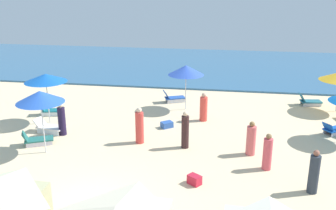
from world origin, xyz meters
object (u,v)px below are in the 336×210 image
object	(u,v)px
lounge_chair_0_0	(37,140)
beachgoer_5	(204,108)
umbrella_4	(186,70)
umbrella_0	(40,97)
lounge_chair_1_1	(309,101)
umbrella_3	(46,78)
lounge_chair_3_0	(49,127)
beachgoer_6	(251,140)
cooler_box_0	(194,180)
lounge_chair_5_0	(335,129)
cooler_box_2	(167,125)
beachgoer_1	(267,153)
lounge_chair_3_1	(51,110)
lounge_chair_4_0	(173,98)
beachgoer_3	(314,173)
beachgoer_2	(140,127)
beachgoer_0	(185,131)
beachgoer_7	(62,120)

from	to	relation	value
lounge_chair_0_0	beachgoer_5	distance (m)	8.41
beachgoer_5	umbrella_4	bearing A→B (deg)	59.92
umbrella_0	lounge_chair_1_1	xyz separation A→B (m)	(12.43, 8.65, -2.26)
umbrella_3	lounge_chair_3_0	bearing A→B (deg)	-65.46
lounge_chair_3_0	beachgoer_6	size ratio (longest dim) A/B	1.05
lounge_chair_0_0	umbrella_4	world-z (taller)	umbrella_4
beachgoer_5	cooler_box_0	xyz separation A→B (m)	(0.17, -6.71, -0.52)
lounge_chair_5_0	cooler_box_2	xyz separation A→B (m)	(-8.15, -0.48, -0.09)
beachgoer_1	cooler_box_2	size ratio (longest dim) A/B	2.67
lounge_chair_3_1	umbrella_4	size ratio (longest dim) A/B	0.52
beachgoer_5	beachgoer_6	xyz separation A→B (m)	(2.29, -3.82, -0.01)
lounge_chair_1_1	lounge_chair_5_0	bearing A→B (deg)	177.26
lounge_chair_3_1	lounge_chair_4_0	distance (m)	7.19
lounge_chair_0_0	umbrella_4	xyz separation A→B (m)	(6.04, 6.00, 2.06)
cooler_box_0	beachgoer_1	bearing A→B (deg)	67.55
umbrella_4	beachgoer_3	xyz separation A→B (m)	(5.45, -8.29, -1.56)
lounge_chair_0_0	lounge_chair_4_0	bearing A→B (deg)	-61.17
lounge_chair_4_0	lounge_chair_5_0	world-z (taller)	lounge_chair_4_0
umbrella_0	cooler_box_2	size ratio (longest dim) A/B	4.92
lounge_chair_5_0	beachgoer_2	bearing A→B (deg)	69.94
beachgoer_3	cooler_box_2	size ratio (longest dim) A/B	2.87
lounge_chair_0_0	lounge_chair_5_0	distance (m)	14.05
umbrella_3	lounge_chair_3_0	xyz separation A→B (m)	(0.56, -1.23, -2.15)
lounge_chair_3_1	beachgoer_3	bearing A→B (deg)	-129.08
lounge_chair_1_1	beachgoer_0	bearing A→B (deg)	129.64
beachgoer_0	beachgoer_3	xyz separation A→B (m)	(4.85, -3.05, -0.05)
beachgoer_2	lounge_chair_0_0	bearing A→B (deg)	-85.49
lounge_chair_3_1	beachgoer_7	world-z (taller)	beachgoer_7
lounge_chair_5_0	beachgoer_7	size ratio (longest dim) A/B	0.90
lounge_chair_4_0	beachgoer_6	xyz separation A→B (m)	(4.33, -6.77, 0.41)
umbrella_3	lounge_chair_5_0	bearing A→B (deg)	3.25
lounge_chair_0_0	beachgoer_3	size ratio (longest dim) A/B	0.90
umbrella_3	beachgoer_3	world-z (taller)	umbrella_3
umbrella_4	beachgoer_3	size ratio (longest dim) A/B	1.60
beachgoer_1	beachgoer_3	distance (m)	2.10
umbrella_0	beachgoer_3	world-z (taller)	umbrella_0
lounge_chair_3_0	lounge_chair_4_0	bearing A→B (deg)	-32.22
lounge_chair_1_1	cooler_box_0	world-z (taller)	lounge_chair_1_1
beachgoer_0	beachgoer_1	world-z (taller)	beachgoer_0
umbrella_3	beachgoer_1	world-z (taller)	umbrella_3
cooler_box_2	cooler_box_0	bearing A→B (deg)	-109.41
lounge_chair_3_0	beachgoer_3	xyz separation A→B (m)	(11.60, -3.75, 0.48)
lounge_chair_0_0	lounge_chair_5_0	size ratio (longest dim) A/B	1.00
beachgoer_6	cooler_box_0	size ratio (longest dim) A/B	3.15
lounge_chair_1_1	umbrella_3	world-z (taller)	umbrella_3
lounge_chair_4_0	beachgoer_6	world-z (taller)	beachgoer_6
umbrella_4	cooler_box_2	world-z (taller)	umbrella_4
beachgoer_3	lounge_chair_0_0	bearing A→B (deg)	-149.47
lounge_chair_5_0	beachgoer_1	world-z (taller)	beachgoer_1
lounge_chair_0_0	beachgoer_7	size ratio (longest dim) A/B	0.90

